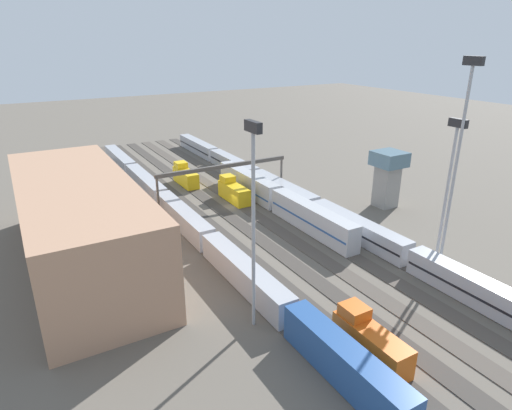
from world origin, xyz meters
The scene contains 19 objects.
ground_plane centered at (0.00, 0.00, 0.00)m, with size 400.00×400.00×0.00m, color #60594F.
track_bed_0 centered at (0.00, -12.50, 0.06)m, with size 140.00×2.80×0.12m, color #3D3833.
track_bed_1 centered at (0.00, -7.50, 0.06)m, with size 140.00×2.80×0.12m, color #4C443D.
track_bed_2 centered at (0.00, -2.50, 0.06)m, with size 140.00×2.80×0.12m, color #4C443D.
track_bed_3 centered at (0.00, 2.50, 0.06)m, with size 140.00×2.80×0.12m, color #3D3833.
track_bed_4 centered at (0.00, 7.50, 0.06)m, with size 140.00×2.80×0.12m, color #3D3833.
track_bed_5 centered at (0.00, 12.50, 0.06)m, with size 140.00×2.80×0.12m, color #4C443D.
train_on_track_0 centered at (-1.30, -12.50, 2.02)m, with size 119.80×3.06×3.80m.
train_on_track_4 centered at (-49.48, 7.50, 2.16)m, with size 10.00×3.00×5.00m.
train_on_track_3 centered at (19.28, 2.50, 2.16)m, with size 10.00×3.00×5.00m.
train_on_track_5 centered at (-3.73, 12.50, 2.08)m, with size 114.80×3.00×4.40m.
train_on_track_1 centered at (-6.61, -7.50, 2.59)m, with size 47.20×3.06×5.00m.
train_on_track_2 centered at (3.32, -2.50, 2.16)m, with size 10.00×3.00×5.00m.
light_mast_0 centered at (-39.11, -16.48, 15.16)m, with size 2.80×0.70×23.27m.
light_mast_1 centered at (-37.81, 15.77, 16.46)m, with size 2.80×0.70×25.61m.
light_mast_2 centered at (-40.17, -16.03, 19.71)m, with size 2.80×0.70×31.60m.
signal_gantry centered at (2.70, 0.00, 7.55)m, with size 0.70×30.00×8.80m.
maintenance_shed centered at (-10.46, 31.15, 6.85)m, with size 46.71×15.95×13.71m, color tan.
control_tower centered at (-15.70, -29.11, 7.03)m, with size 6.00×6.00×11.92m.
Camera 1 is at (-78.02, 38.57, 33.81)m, focal length 30.73 mm.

